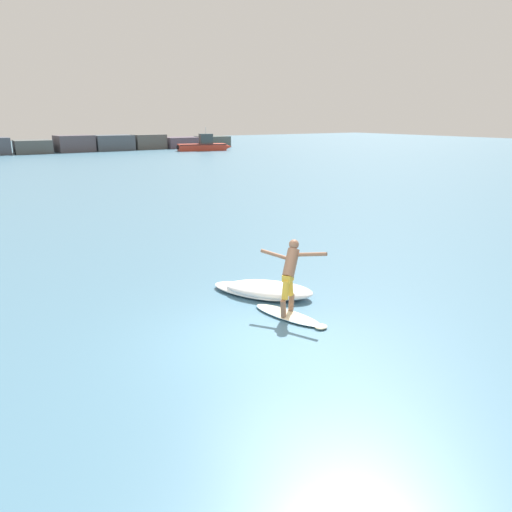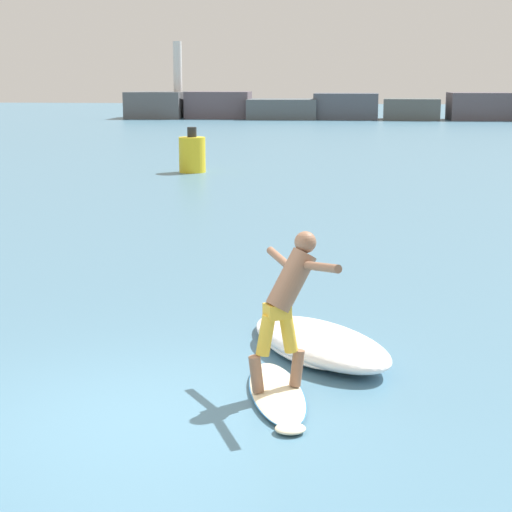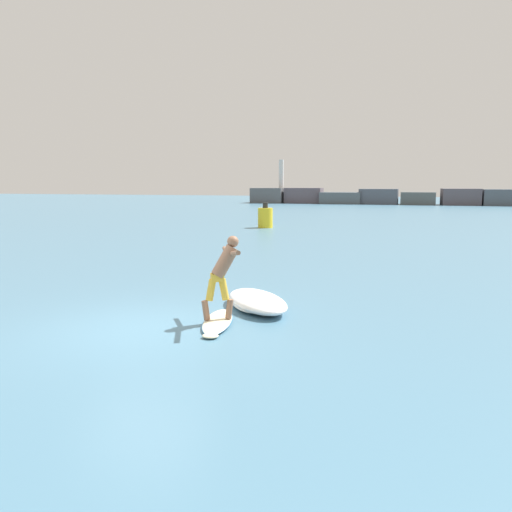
% 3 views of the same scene
% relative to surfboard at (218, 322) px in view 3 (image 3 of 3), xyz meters
% --- Properties ---
extents(ground_plane, '(200.00, 200.00, 0.00)m').
position_rel_surfboard_xyz_m(ground_plane, '(-1.33, -0.71, -0.05)').
color(ground_plane, teal).
extents(rock_jetty_breakwater, '(51.45, 4.73, 6.18)m').
position_rel_surfboard_xyz_m(rock_jetty_breakwater, '(6.41, 61.29, 0.93)').
color(rock_jetty_breakwater, '#545659').
rests_on(rock_jetty_breakwater, ground).
extents(surfboard, '(1.01, 2.15, 0.23)m').
position_rel_surfboard_xyz_m(surfboard, '(0.00, 0.00, 0.00)').
color(surfboard, beige).
rests_on(surfboard, ground).
extents(surfer, '(1.03, 1.50, 1.74)m').
position_rel_surfboard_xyz_m(surfer, '(0.11, 0.11, 1.08)').
color(surfer, '#8C6248').
rests_on(surfer, surfboard).
extents(channel_marker_buoy, '(0.97, 0.97, 1.64)m').
position_rel_surfboard_xyz_m(channel_marker_buoy, '(-5.12, 21.86, 0.62)').
color(channel_marker_buoy, yellow).
rests_on(channel_marker_buoy, ground).
extents(wave_foam_at_tail, '(2.33, 2.54, 0.38)m').
position_rel_surfboard_xyz_m(wave_foam_at_tail, '(0.43, 1.42, 0.14)').
color(wave_foam_at_tail, white).
rests_on(wave_foam_at_tail, ground).
extents(wave_foam_at_nose, '(1.80, 2.54, 0.19)m').
position_rel_surfboard_xyz_m(wave_foam_at_nose, '(0.13, 1.81, 0.05)').
color(wave_foam_at_nose, white).
rests_on(wave_foam_at_nose, ground).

